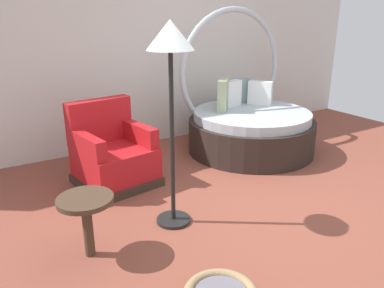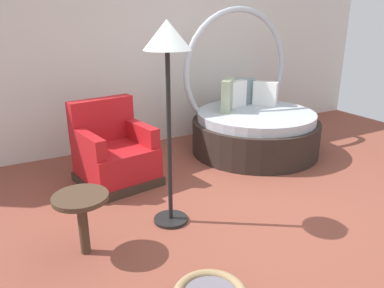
# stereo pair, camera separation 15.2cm
# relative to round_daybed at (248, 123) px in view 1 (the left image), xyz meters

# --- Properties ---
(ground_plane) EXTENTS (8.00, 8.00, 0.02)m
(ground_plane) POSITION_rel_round_daybed_xyz_m (-1.00, -1.44, -0.40)
(ground_plane) COLOR brown
(back_wall) EXTENTS (8.00, 0.12, 2.71)m
(back_wall) POSITION_rel_round_daybed_xyz_m (-1.00, 1.11, 0.96)
(back_wall) COLOR silver
(back_wall) RESTS_ON ground_plane
(round_daybed) EXTENTS (1.76, 1.76, 1.96)m
(round_daybed) POSITION_rel_round_daybed_xyz_m (0.00, 0.00, 0.00)
(round_daybed) COLOR #2D231E
(round_daybed) RESTS_ON ground_plane
(red_armchair) EXTENTS (0.91, 0.91, 0.94)m
(red_armchair) POSITION_rel_round_daybed_xyz_m (-2.05, -0.09, -0.06)
(red_armchair) COLOR #38281E
(red_armchair) RESTS_ON ground_plane
(side_table) EXTENTS (0.44, 0.44, 0.52)m
(side_table) POSITION_rel_round_daybed_xyz_m (-2.71, -1.32, 0.03)
(side_table) COLOR #473323
(side_table) RESTS_ON ground_plane
(floor_lamp) EXTENTS (0.40, 0.40, 1.82)m
(floor_lamp) POSITION_rel_round_daybed_xyz_m (-1.88, -1.21, 1.14)
(floor_lamp) COLOR black
(floor_lamp) RESTS_ON ground_plane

